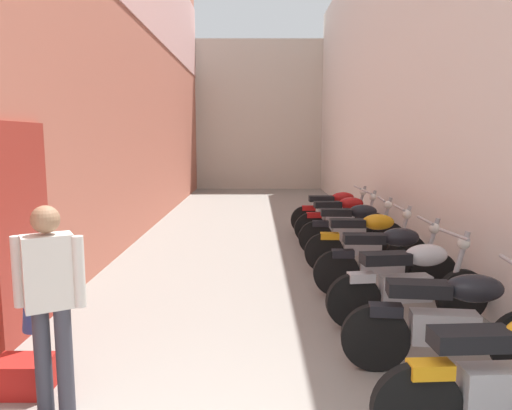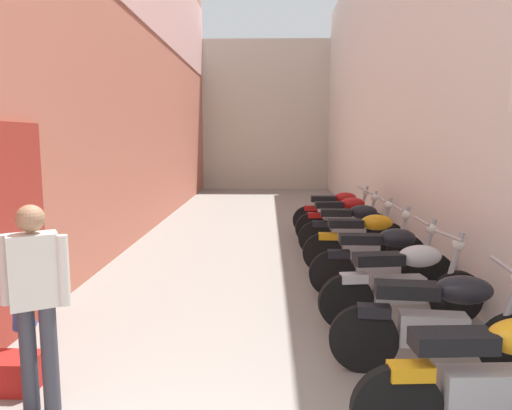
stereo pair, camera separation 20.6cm
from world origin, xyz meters
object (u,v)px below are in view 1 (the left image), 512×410
object	(u,v)px
motorcycle_eighth	(332,211)
motorcycle_third	(408,280)
pedestrian_by_doorway	(47,295)
umbrella_leaning	(27,301)
plastic_crate	(20,376)
motorcycle_second	(449,319)
motorcycle_fifth	(364,240)
motorcycle_sixth	(350,227)
motorcycle_fourth	(384,258)
motorcycle_seventh	(340,218)
motorcycle_nearest	(510,375)

from	to	relation	value
motorcycle_eighth	motorcycle_third	bearing A→B (deg)	-90.00
pedestrian_by_doorway	umbrella_leaning	xyz separation A→B (m)	(-0.42, 0.56, -0.24)
motorcycle_eighth	plastic_crate	size ratio (longest dim) A/B	4.21
motorcycle_second	motorcycle_fifth	world-z (taller)	same
motorcycle_second	motorcycle_third	distance (m)	1.12
motorcycle_sixth	umbrella_leaning	bearing A→B (deg)	-129.60
motorcycle_fourth	plastic_crate	bearing A→B (deg)	-145.89
motorcycle_third	motorcycle_sixth	world-z (taller)	same
motorcycle_seventh	motorcycle_second	bearing A→B (deg)	-90.00
motorcycle_third	motorcycle_fifth	distance (m)	2.12
pedestrian_by_doorway	motorcycle_eighth	bearing A→B (deg)	65.13
motorcycle_eighth	plastic_crate	distance (m)	7.44
motorcycle_third	plastic_crate	distance (m)	3.85
motorcycle_fifth	motorcycle_sixth	size ratio (longest dim) A/B	1.00
motorcycle_fourth	motorcycle_sixth	xyz separation A→B (m)	(-0.00, 2.19, 0.00)
motorcycle_fourth	motorcycle_seventh	bearing A→B (deg)	90.00
motorcycle_fourth	pedestrian_by_doorway	distance (m)	4.19
motorcycle_second	plastic_crate	distance (m)	3.59
motorcycle_nearest	motorcycle_fourth	distance (m)	3.10
motorcycle_fifth	motorcycle_eighth	distance (m)	2.98
motorcycle_third	umbrella_leaning	bearing A→B (deg)	-161.99
motorcycle_fourth	motorcycle_nearest	bearing A→B (deg)	-90.00
motorcycle_second	pedestrian_by_doorway	world-z (taller)	pedestrian_by_doorway
motorcycle_seventh	pedestrian_by_doorway	bearing A→B (deg)	-118.13
motorcycle_eighth	plastic_crate	bearing A→B (deg)	-118.59
motorcycle_fourth	pedestrian_by_doorway	bearing A→B (deg)	-139.42
motorcycle_fifth	umbrella_leaning	xyz separation A→B (m)	(-3.59, -3.28, 0.18)
motorcycle_second	motorcycle_seventh	size ratio (longest dim) A/B	1.00
motorcycle_sixth	pedestrian_by_doorway	world-z (taller)	pedestrian_by_doorway
motorcycle_second	pedestrian_by_doorway	distance (m)	3.25
motorcycle_sixth	plastic_crate	distance (m)	5.82
motorcycle_fifth	plastic_crate	bearing A→B (deg)	-135.11
motorcycle_fourth	motorcycle_eighth	size ratio (longest dim) A/B	1.00
motorcycle_nearest	motorcycle_fifth	distance (m)	4.23
motorcycle_eighth	motorcycle_fourth	bearing A→B (deg)	-90.00
motorcycle_eighth	umbrella_leaning	world-z (taller)	motorcycle_eighth
motorcycle_fourth	motorcycle_eighth	xyz separation A→B (m)	(0.00, 4.12, 0.00)
umbrella_leaning	motorcycle_second	bearing A→B (deg)	0.67
motorcycle_third	motorcycle_seventh	size ratio (longest dim) A/B	1.00
motorcycle_sixth	motorcycle_second	bearing A→B (deg)	-90.00
umbrella_leaning	motorcycle_eighth	bearing A→B (deg)	60.22
motorcycle_seventh	motorcycle_eighth	bearing A→B (deg)	90.00
motorcycle_seventh	motorcycle_eighth	world-z (taller)	same
motorcycle_nearest	motorcycle_eighth	bearing A→B (deg)	90.00
plastic_crate	umbrella_leaning	world-z (taller)	umbrella_leaning
motorcycle_second	motorcycle_eighth	size ratio (longest dim) A/B	1.00
motorcycle_eighth	pedestrian_by_doorway	bearing A→B (deg)	-114.87
plastic_crate	motorcycle_third	bearing A→B (deg)	21.85
motorcycle_seventh	pedestrian_by_doorway	size ratio (longest dim) A/B	1.18
motorcycle_second	motorcycle_fourth	distance (m)	2.11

